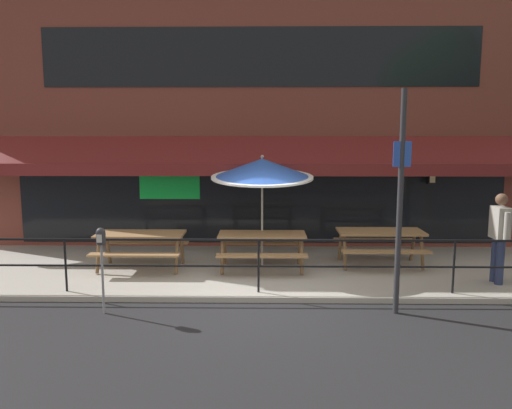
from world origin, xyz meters
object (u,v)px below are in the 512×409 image
patio_umbrella_centre (262,169)px  street_sign_pole (400,201)px  picnic_table_right (380,238)px  picnic_table_left (141,240)px  picnic_table_centre (262,241)px  pedestrian_walking (499,233)px  parking_meter_near (101,244)px

patio_umbrella_centre → street_sign_pole: 3.37m
picnic_table_right → street_sign_pole: bearing=-97.2°
picnic_table_left → street_sign_pole: street_sign_pole is taller
patio_umbrella_centre → street_sign_pole: (2.19, -2.54, -0.32)m
picnic_table_right → patio_umbrella_centre: 2.93m
picnic_table_centre → pedestrian_walking: pedestrian_walking is taller
picnic_table_left → pedestrian_walking: 7.05m
pedestrian_walking → street_sign_pole: size_ratio=0.47×
picnic_table_left → picnic_table_right: (5.05, 0.35, 0.00)m
picnic_table_left → picnic_table_right: size_ratio=1.00×
picnic_table_left → street_sign_pole: bearing=-25.7°
picnic_table_left → picnic_table_right: same height
picnic_table_right → pedestrian_walking: bearing=-32.5°
picnic_table_centre → parking_meter_near: bearing=-137.8°
patio_umbrella_centre → pedestrian_walking: 4.74m
pedestrian_walking → picnic_table_right: bearing=147.5°
picnic_table_right → pedestrian_walking: pedestrian_walking is taller
picnic_table_left → picnic_table_centre: size_ratio=1.00×
picnic_table_left → picnic_table_right: 5.06m
picnic_table_centre → picnic_table_right: (2.53, 0.37, 0.00)m
picnic_table_centre → parking_meter_near: size_ratio=1.27×
street_sign_pole → picnic_table_centre: bearing=134.3°
picnic_table_centre → parking_meter_near: parking_meter_near is taller
picnic_table_left → pedestrian_walking: size_ratio=1.05×
parking_meter_near → pedestrian_walking: bearing=11.8°
street_sign_pole → patio_umbrella_centre: bearing=130.9°
picnic_table_right → patio_umbrella_centre: size_ratio=0.75×
picnic_table_left → pedestrian_walking: bearing=-7.2°
picnic_table_right → street_sign_pole: size_ratio=0.50×
picnic_table_right → pedestrian_walking: (1.93, -1.23, 0.35)m
patio_umbrella_centre → picnic_table_centre: bearing=-90.0°
patio_umbrella_centre → parking_meter_near: patio_umbrella_centre is taller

